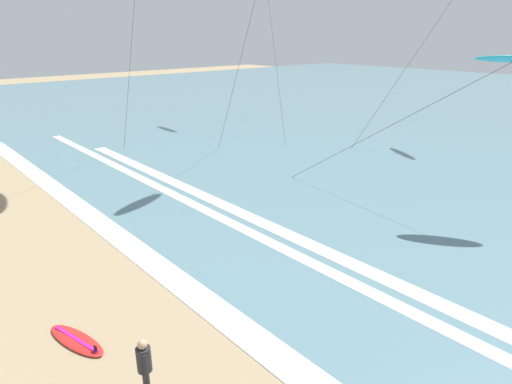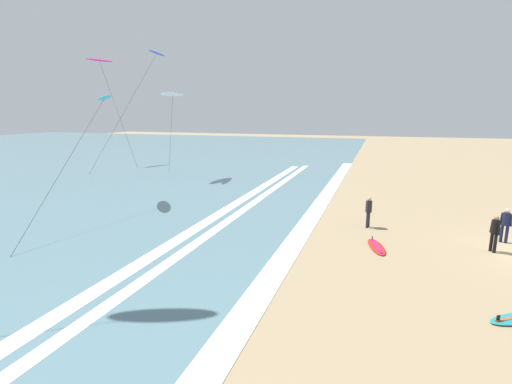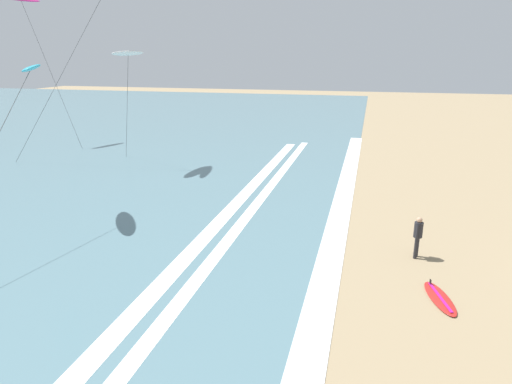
% 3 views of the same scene
% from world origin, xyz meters
% --- Properties ---
extents(wave_foam_shoreline, '(53.87, 0.98, 0.01)m').
position_xyz_m(wave_foam_shoreline, '(-0.51, 10.00, 0.01)').
color(wave_foam_shoreline, white).
rests_on(wave_foam_shoreline, ocean_surface).
extents(wave_foam_mid_break, '(49.91, 0.54, 0.01)m').
position_xyz_m(wave_foam_mid_break, '(-1.84, 14.20, 0.01)').
color(wave_foam_mid_break, white).
rests_on(wave_foam_mid_break, ocean_surface).
extents(wave_foam_outer_break, '(43.01, 0.70, 0.01)m').
position_xyz_m(wave_foam_outer_break, '(0.64, 15.23, 0.01)').
color(wave_foam_outer_break, white).
rests_on(wave_foam_outer_break, ocean_surface).
extents(surfer_left_near, '(0.51, 0.32, 1.60)m').
position_xyz_m(surfer_left_near, '(1.66, 6.91, 0.96)').
color(surfer_left_near, '#232328').
rests_on(surfer_left_near, ground).
extents(surfboard_right_spare, '(2.18, 1.10, 0.25)m').
position_xyz_m(surfboard_right_spare, '(-1.32, 6.43, 0.05)').
color(surfboard_right_spare, red).
rests_on(surfboard_right_spare, ground).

